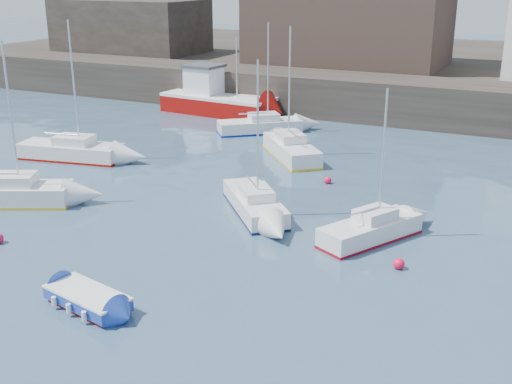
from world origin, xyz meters
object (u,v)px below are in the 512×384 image
at_px(sailboat_b, 255,203).
at_px(sailboat_c, 371,229).
at_px(sailboat_f, 291,149).
at_px(sailboat_h, 260,126).
at_px(blue_dinghy, 88,299).
at_px(sailboat_a, 9,193).
at_px(buoy_mid, 398,269).
at_px(fishing_boat, 216,98).
at_px(buoy_far, 328,183).
at_px(sailboat_e, 71,151).

height_order(sailboat_b, sailboat_c, sailboat_b).
bearing_deg(sailboat_f, sailboat_h, 131.63).
xyz_separation_m(blue_dinghy, sailboat_a, (-9.77, 6.26, 0.21)).
xyz_separation_m(sailboat_a, sailboat_b, (10.87, 3.97, -0.08)).
height_order(sailboat_b, buoy_mid, sailboat_b).
bearing_deg(sailboat_b, sailboat_a, -159.94).
bearing_deg(fishing_boat, sailboat_a, -86.93).
bearing_deg(buoy_far, sailboat_c, -57.03).
relative_size(sailboat_c, sailboat_e, 0.78).
relative_size(sailboat_b, buoy_mid, 16.04).
bearing_deg(sailboat_c, sailboat_e, 167.88).
xyz_separation_m(blue_dinghy, buoy_mid, (8.43, 7.23, -0.32)).
bearing_deg(sailboat_e, fishing_boat, 84.81).
bearing_deg(sailboat_b, sailboat_e, 166.39).
relative_size(blue_dinghy, sailboat_f, 0.44).
distance_m(sailboat_a, sailboat_c, 16.80).
height_order(fishing_boat, sailboat_h, sailboat_h).
height_order(blue_dinghy, sailboat_f, sailboat_f).
bearing_deg(sailboat_a, sailboat_c, 10.73).
distance_m(sailboat_f, buoy_mid, 15.30).
relative_size(sailboat_a, sailboat_h, 1.04).
height_order(sailboat_b, sailboat_f, sailboat_f).
xyz_separation_m(sailboat_h, buoy_mid, (13.59, -16.90, -0.47)).
distance_m(sailboat_c, sailboat_h, 18.95).
distance_m(sailboat_c, sailboat_e, 19.48).
xyz_separation_m(blue_dinghy, sailboat_e, (-12.30, 13.48, 0.19)).
xyz_separation_m(sailboat_b, sailboat_h, (-6.27, 13.90, 0.02)).
height_order(sailboat_e, buoy_far, sailboat_e).
bearing_deg(sailboat_c, sailboat_a, -169.27).
xyz_separation_m(sailboat_a, sailboat_h, (4.60, 17.87, -0.06)).
bearing_deg(sailboat_f, buoy_mid, -52.40).
height_order(sailboat_b, buoy_far, sailboat_b).
distance_m(blue_dinghy, fishing_boat, 30.44).
xyz_separation_m(blue_dinghy, sailboat_f, (-0.90, 19.35, 0.20)).
relative_size(sailboat_a, sailboat_f, 1.01).
xyz_separation_m(sailboat_a, buoy_far, (12.47, 9.35, -0.53)).
xyz_separation_m(sailboat_a, buoy_mid, (18.19, 0.97, -0.53)).
bearing_deg(buoy_far, fishing_boat, 136.90).
bearing_deg(buoy_far, sailboat_e, -171.89).
relative_size(sailboat_h, buoy_far, 19.26).
distance_m(sailboat_e, buoy_mid, 21.66).
distance_m(sailboat_c, buoy_far, 7.44).
height_order(sailboat_c, sailboat_e, sailboat_e).
distance_m(fishing_boat, sailboat_h, 7.21).
distance_m(sailboat_e, buoy_far, 15.16).
bearing_deg(fishing_boat, blue_dinghy, -68.91).
xyz_separation_m(sailboat_c, buoy_far, (-4.04, 6.23, -0.47)).
bearing_deg(sailboat_c, sailboat_f, 127.51).
height_order(buoy_mid, buoy_far, buoy_mid).
relative_size(sailboat_c, sailboat_h, 0.85).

